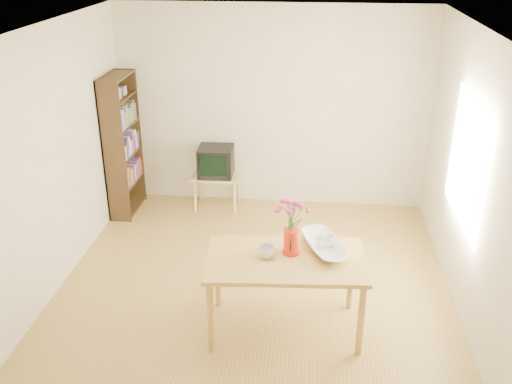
# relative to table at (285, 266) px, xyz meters

# --- Properties ---
(room) EXTENTS (4.50, 4.50, 4.50)m
(room) POSITION_rel_table_xyz_m (-0.32, 0.53, 0.63)
(room) COLOR olive
(room) RESTS_ON ground
(table) EXTENTS (1.45, 0.90, 0.75)m
(table) POSITION_rel_table_xyz_m (0.00, 0.00, 0.00)
(table) COLOR #AC833B
(table) RESTS_ON ground
(tv_stand) EXTENTS (0.60, 0.45, 0.46)m
(tv_stand) POSITION_rel_table_xyz_m (-1.05, 2.49, -0.28)
(tv_stand) COLOR tan
(tv_stand) RESTS_ON ground
(bookshelf) EXTENTS (0.28, 0.70, 1.80)m
(bookshelf) POSITION_rel_table_xyz_m (-2.20, 2.27, 0.17)
(bookshelf) COLOR black
(bookshelf) RESTS_ON ground
(pitcher) EXTENTS (0.15, 0.23, 0.24)m
(pitcher) POSITION_rel_table_xyz_m (0.04, 0.10, 0.19)
(pitcher) COLOR red
(pitcher) RESTS_ON table
(flowers) EXTENTS (0.27, 0.27, 0.38)m
(flowers) POSITION_rel_table_xyz_m (0.04, 0.10, 0.50)
(flowers) COLOR #F83A96
(flowers) RESTS_ON pitcher
(mug) EXTENTS (0.15, 0.15, 0.11)m
(mug) POSITION_rel_table_xyz_m (-0.17, 0.00, 0.14)
(mug) COLOR white
(mug) RESTS_ON table
(bowl) EXTENTS (0.57, 0.57, 0.41)m
(bowl) POSITION_rel_table_xyz_m (0.33, 0.21, 0.29)
(bowl) COLOR white
(bowl) RESTS_ON table
(teacup_a) EXTENTS (0.11, 0.11, 0.07)m
(teacup_a) POSITION_rel_table_xyz_m (0.29, 0.21, 0.25)
(teacup_a) COLOR white
(teacup_a) RESTS_ON bowl
(teacup_b) EXTENTS (0.09, 0.09, 0.07)m
(teacup_b) POSITION_rel_table_xyz_m (0.38, 0.23, 0.25)
(teacup_b) COLOR white
(teacup_b) RESTS_ON bowl
(television) EXTENTS (0.45, 0.42, 0.38)m
(television) POSITION_rel_table_xyz_m (-1.05, 2.51, -0.01)
(television) COLOR black
(television) RESTS_ON tv_stand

